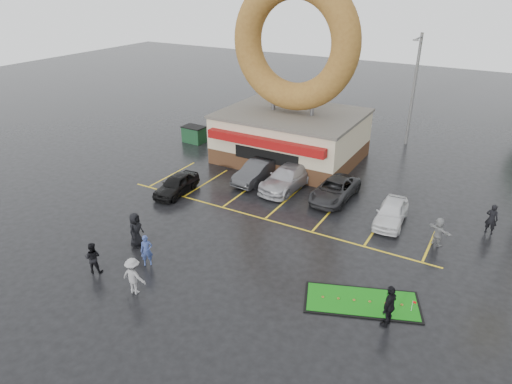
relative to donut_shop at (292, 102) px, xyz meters
The scene contains 18 objects.
ground 14.04m from the donut_shop, 76.98° to the right, with size 120.00×120.00×0.00m, color black.
donut_shop is the anchor object (origin of this frame).
streetlight_left 9.87m from the donut_shop, 135.22° to the left, with size 0.40×2.21×9.00m.
streetlight_mid 10.59m from the donut_shop, 48.62° to the left, with size 0.40×2.21×9.00m.
car_black 10.78m from the donut_shop, 111.52° to the right, with size 1.51×3.76×1.28m, color black.
car_dgrey 6.22m from the donut_shop, 91.19° to the right, with size 1.53×4.40×1.45m, color #313133.
car_silver 6.59m from the donut_shop, 66.13° to the right, with size 2.08×5.11×1.48m, color #AAA9AE.
car_grey 8.37m from the donut_shop, 41.87° to the right, with size 2.14×4.63×1.29m, color #29282B.
car_white 12.02m from the donut_shop, 33.56° to the right, with size 1.56×3.87×1.32m, color white.
person_blue 16.92m from the donut_shop, 89.21° to the right, with size 0.59×0.39×1.62m, color navy.
person_blackjkt 18.69m from the donut_shop, 94.98° to the right, with size 0.77×0.60×1.59m, color black.
person_hoodie 18.87m from the donut_shop, 86.15° to the right, with size 1.16×0.66×1.79m, color gray.
person_bystander 15.94m from the donut_shop, 95.36° to the right, with size 0.94×0.61×1.92m, color black.
person_cameraman 19.25m from the donut_shop, 51.93° to the right, with size 1.12×0.47×1.91m, color black.
person_walker_near 14.82m from the donut_shop, 31.29° to the right, with size 1.48×0.47×1.59m, color gray.
person_walker_far 15.73m from the donut_shop, 17.96° to the right, with size 0.64×0.42×1.75m, color black.
dumpster 9.67m from the donut_shop, behind, with size 1.80×1.20×1.30m, color #1C4828.
putting_green 18.01m from the donut_shop, 53.64° to the right, with size 5.42×3.79×0.62m.
Camera 1 is at (11.28, -17.24, 13.01)m, focal length 32.00 mm.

